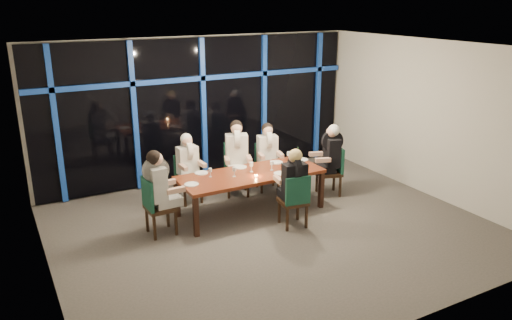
% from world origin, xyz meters
% --- Properties ---
extents(room, '(7.04, 7.00, 3.02)m').
position_xyz_m(room, '(0.00, 0.00, 2.02)').
color(room, '#5A544F').
rests_on(room, ground).
extents(window_wall, '(6.86, 0.43, 2.94)m').
position_xyz_m(window_wall, '(0.01, 2.93, 1.55)').
color(window_wall, black).
rests_on(window_wall, ground).
extents(dining_table, '(2.60, 1.00, 0.75)m').
position_xyz_m(dining_table, '(0.00, 0.80, 0.68)').
color(dining_table, maroon).
rests_on(dining_table, ground).
extents(chair_far_left, '(0.44, 0.44, 0.91)m').
position_xyz_m(chair_far_left, '(-0.81, 1.85, 0.51)').
color(chair_far_left, black).
rests_on(chair_far_left, ground).
extents(chair_far_mid, '(0.61, 0.61, 1.02)m').
position_xyz_m(chair_far_mid, '(0.20, 1.77, 0.57)').
color(chair_far_mid, black).
rests_on(chair_far_mid, ground).
extents(chair_far_right, '(0.52, 0.52, 0.94)m').
position_xyz_m(chair_far_right, '(0.85, 1.71, 0.52)').
color(chair_far_right, black).
rests_on(chair_far_right, ground).
extents(chair_end_left, '(0.47, 0.47, 0.98)m').
position_xyz_m(chair_end_left, '(-1.79, 0.73, 0.55)').
color(chair_end_left, black).
rests_on(chair_end_left, ground).
extents(chair_end_right, '(0.56, 0.56, 0.97)m').
position_xyz_m(chair_end_right, '(1.83, 0.79, 0.54)').
color(chair_end_right, black).
rests_on(chair_end_right, ground).
extents(chair_near_mid, '(0.50, 0.50, 0.94)m').
position_xyz_m(chair_near_mid, '(0.35, -0.13, 0.53)').
color(chair_near_mid, black).
rests_on(chair_near_mid, ground).
extents(diner_far_left, '(0.47, 0.58, 0.89)m').
position_xyz_m(diner_far_left, '(-0.80, 1.77, 0.87)').
color(diner_far_left, silver).
rests_on(diner_far_left, ground).
extents(diner_far_mid, '(0.62, 0.70, 0.99)m').
position_xyz_m(diner_far_mid, '(0.17, 1.69, 0.97)').
color(diner_far_mid, silver).
rests_on(diner_far_mid, ground).
extents(diner_far_right, '(0.53, 0.63, 0.91)m').
position_xyz_m(diner_far_right, '(0.83, 1.63, 0.90)').
color(diner_far_right, silver).
rests_on(diner_far_right, ground).
extents(diner_end_left, '(0.62, 0.50, 0.96)m').
position_xyz_m(diner_end_left, '(-1.71, 0.73, 0.94)').
color(diner_end_left, black).
rests_on(diner_end_left, ground).
extents(diner_end_right, '(0.66, 0.57, 0.94)m').
position_xyz_m(diner_end_right, '(1.75, 0.82, 0.93)').
color(diner_end_right, black).
rests_on(diner_end_right, ground).
extents(diner_near_mid, '(0.51, 0.62, 0.92)m').
position_xyz_m(diner_near_mid, '(0.36, -0.05, 0.90)').
color(diner_near_mid, black).
rests_on(diner_near_mid, ground).
extents(plate_far_left, '(0.24, 0.24, 0.01)m').
position_xyz_m(plate_far_left, '(-0.78, 1.21, 0.76)').
color(plate_far_left, white).
rests_on(plate_far_left, dining_table).
extents(plate_far_mid, '(0.24, 0.24, 0.01)m').
position_xyz_m(plate_far_mid, '(-0.02, 1.16, 0.76)').
color(plate_far_mid, white).
rests_on(plate_far_mid, dining_table).
extents(plate_far_right, '(0.24, 0.24, 0.01)m').
position_xyz_m(plate_far_right, '(0.70, 1.08, 0.76)').
color(plate_far_right, white).
rests_on(plate_far_right, dining_table).
extents(plate_end_left, '(0.24, 0.24, 0.01)m').
position_xyz_m(plate_end_left, '(-1.14, 0.75, 0.76)').
color(plate_end_left, white).
rests_on(plate_end_left, dining_table).
extents(plate_end_right, '(0.24, 0.24, 0.01)m').
position_xyz_m(plate_end_right, '(1.22, 0.99, 0.76)').
color(plate_end_right, white).
rests_on(plate_end_right, dining_table).
extents(plate_near_mid, '(0.24, 0.24, 0.01)m').
position_xyz_m(plate_near_mid, '(0.45, 0.51, 0.76)').
color(plate_near_mid, white).
rests_on(plate_near_mid, dining_table).
extents(wine_bottle, '(0.08, 0.08, 0.35)m').
position_xyz_m(wine_bottle, '(0.97, 0.76, 0.89)').
color(wine_bottle, black).
rests_on(wine_bottle, dining_table).
extents(water_pitcher, '(0.11, 0.10, 0.18)m').
position_xyz_m(water_pitcher, '(0.84, 0.67, 0.84)').
color(water_pitcher, silver).
rests_on(water_pitcher, dining_table).
extents(tea_light, '(0.05, 0.05, 0.03)m').
position_xyz_m(tea_light, '(-0.01, 0.59, 0.77)').
color(tea_light, '#FFA34C').
rests_on(tea_light, dining_table).
extents(wine_glass_a, '(0.07, 0.07, 0.17)m').
position_xyz_m(wine_glass_a, '(-0.33, 0.77, 0.88)').
color(wine_glass_a, white).
rests_on(wine_glass_a, dining_table).
extents(wine_glass_b, '(0.07, 0.07, 0.18)m').
position_xyz_m(wine_glass_b, '(0.04, 0.85, 0.88)').
color(wine_glass_b, silver).
rests_on(wine_glass_b, dining_table).
extents(wine_glass_c, '(0.07, 0.07, 0.17)m').
position_xyz_m(wine_glass_c, '(0.41, 0.75, 0.87)').
color(wine_glass_c, silver).
rests_on(wine_glass_c, dining_table).
extents(wine_glass_d, '(0.06, 0.06, 0.16)m').
position_xyz_m(wine_glass_d, '(-0.71, 0.96, 0.86)').
color(wine_glass_d, silver).
rests_on(wine_glass_d, dining_table).
extents(wine_glass_e, '(0.07, 0.07, 0.19)m').
position_xyz_m(wine_glass_e, '(0.95, 1.04, 0.89)').
color(wine_glass_e, silver).
rests_on(wine_glass_e, dining_table).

